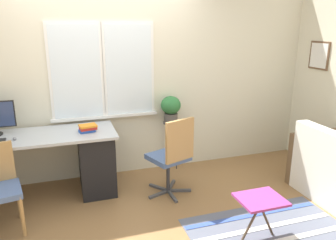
% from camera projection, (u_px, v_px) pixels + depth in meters
% --- Properties ---
extents(ground_plane, '(14.00, 14.00, 0.00)m').
position_uv_depth(ground_plane, '(119.00, 200.00, 3.87)').
color(ground_plane, olive).
extents(wall_back_with_window, '(9.00, 0.12, 2.70)m').
position_uv_depth(wall_back_with_window, '(104.00, 76.00, 4.21)').
color(wall_back_with_window, beige).
rests_on(wall_back_with_window, ground_plane).
extents(wall_right_with_picture, '(0.08, 9.00, 2.70)m').
position_uv_depth(wall_right_with_picture, '(334.00, 75.00, 4.37)').
color(wall_right_with_picture, beige).
rests_on(wall_right_with_picture, ground_plane).
extents(desk, '(2.07, 0.70, 0.78)m').
position_uv_depth(desk, '(27.00, 166.00, 3.78)').
color(desk, '#B2B7BC').
rests_on(desk, ground_plane).
extents(mouse, '(0.04, 0.07, 0.03)m').
position_uv_depth(mouse, '(15.00, 139.00, 3.57)').
color(mouse, slate).
rests_on(mouse, desk).
extents(book_stack, '(0.22, 0.18, 0.09)m').
position_uv_depth(book_stack, '(88.00, 128.00, 3.83)').
color(book_stack, '#2851B2').
rests_on(book_stack, desk).
extents(office_chair_swivel, '(0.55, 0.55, 0.98)m').
position_uv_depth(office_chair_swivel, '(172.00, 155.00, 3.85)').
color(office_chair_swivel, '#47474C').
rests_on(office_chair_swivel, ground_plane).
extents(plant_stand, '(0.21, 0.21, 0.71)m').
position_uv_depth(plant_stand, '(171.00, 130.00, 4.52)').
color(plant_stand, '#333338').
rests_on(plant_stand, ground_plane).
extents(potted_plant, '(0.27, 0.27, 0.36)m').
position_uv_depth(potted_plant, '(171.00, 108.00, 4.43)').
color(potted_plant, '#514C47').
rests_on(potted_plant, plant_stand).
extents(floor_rug_striped, '(1.59, 0.81, 0.01)m').
position_uv_depth(floor_rug_striped, '(265.00, 227.00, 3.33)').
color(floor_rug_striped, '#565B6B').
rests_on(floor_rug_striped, ground_plane).
extents(folding_stool, '(0.42, 0.36, 0.43)m').
position_uv_depth(folding_stool, '(260.00, 202.00, 3.07)').
color(folding_stool, '#93337A').
rests_on(folding_stool, ground_plane).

